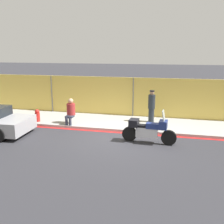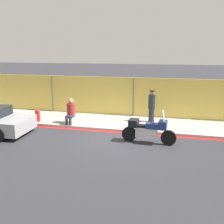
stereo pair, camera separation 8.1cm
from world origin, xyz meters
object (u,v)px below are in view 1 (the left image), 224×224
officer_standing (152,106)px  person_seated_on_curb (71,110)px  motorcycle (148,130)px  fire_hydrant (37,116)px

officer_standing → person_seated_on_curb: size_ratio=1.28×
motorcycle → officer_standing: size_ratio=1.37×
motorcycle → person_seated_on_curb: 4.35m
motorcycle → officer_standing: bearing=96.9°
person_seated_on_curb → officer_standing: bearing=17.5°
person_seated_on_curb → fire_hydrant: 1.88m
motorcycle → person_seated_on_curb: motorcycle is taller
officer_standing → person_seated_on_curb: 4.10m
motorcycle → fire_hydrant: motorcycle is taller
officer_standing → person_seated_on_curb: bearing=-162.5°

